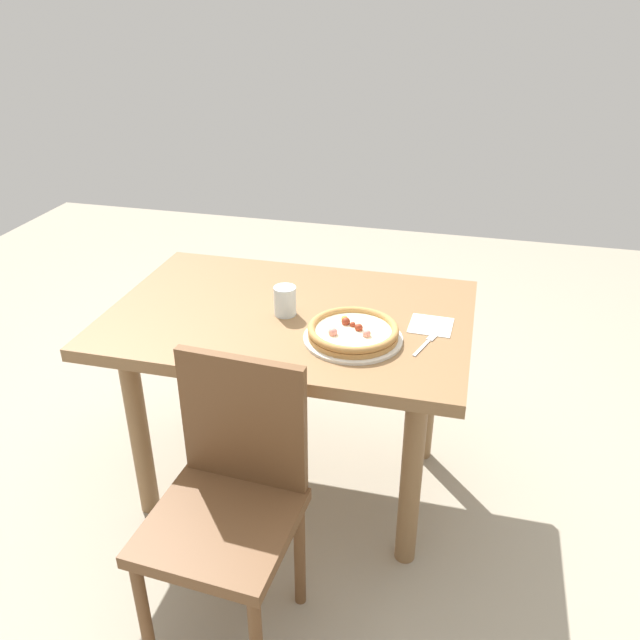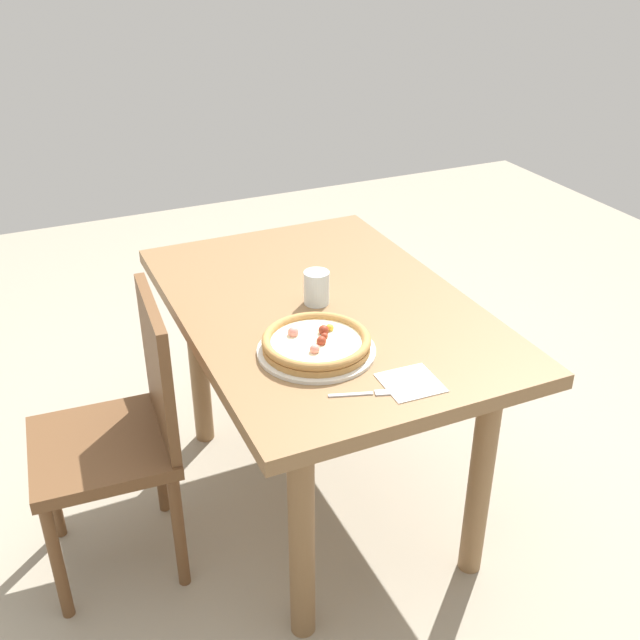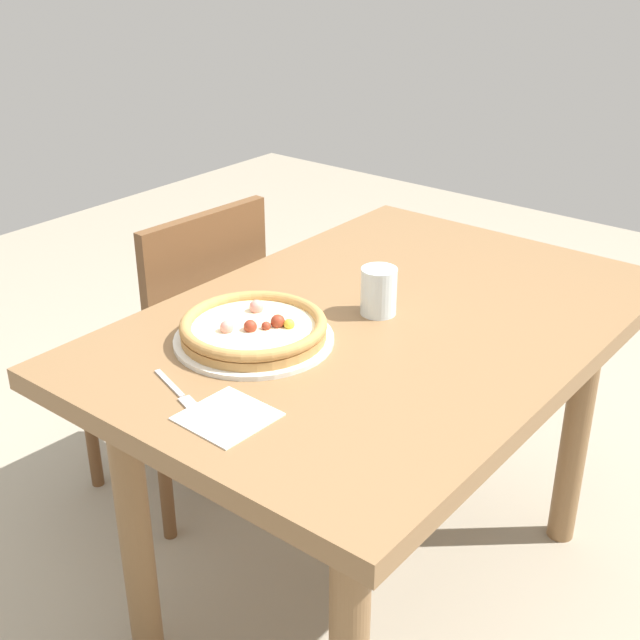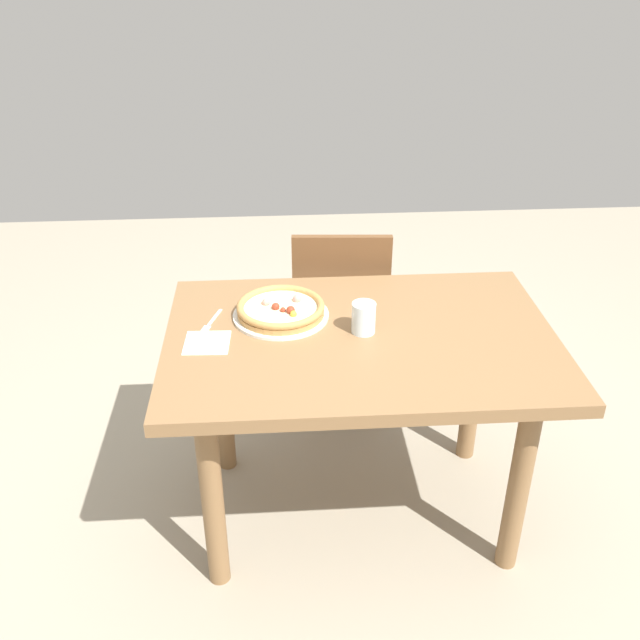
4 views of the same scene
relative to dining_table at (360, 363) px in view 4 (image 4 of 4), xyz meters
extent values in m
plane|color=#9E937F|center=(0.00, 0.00, -0.65)|extent=(6.00, 6.00, 0.00)
cube|color=olive|center=(0.00, 0.00, 0.09)|extent=(1.25, 0.84, 0.04)
cylinder|color=olive|center=(-0.48, -0.28, -0.29)|extent=(0.07, 0.07, 0.71)
cylinder|color=olive|center=(0.48, -0.28, -0.29)|extent=(0.07, 0.07, 0.71)
cylinder|color=olive|center=(-0.48, 0.28, -0.29)|extent=(0.07, 0.07, 0.71)
cylinder|color=olive|center=(0.48, 0.28, -0.29)|extent=(0.07, 0.07, 0.71)
cylinder|color=brown|center=(0.16, -0.88, -0.44)|extent=(0.04, 0.04, 0.42)
cylinder|color=brown|center=(-0.18, -0.86, -0.44)|extent=(0.04, 0.04, 0.42)
cylinder|color=brown|center=(0.18, -0.54, -0.44)|extent=(0.04, 0.04, 0.42)
cylinder|color=brown|center=(-0.16, -0.52, -0.44)|extent=(0.04, 0.04, 0.42)
cube|color=brown|center=(0.00, -0.70, -0.21)|extent=(0.43, 0.43, 0.04)
cube|color=brown|center=(0.01, -0.52, 0.02)|extent=(0.38, 0.06, 0.42)
cylinder|color=silver|center=(0.25, -0.14, 0.11)|extent=(0.32, 0.32, 0.01)
cylinder|color=#B78447|center=(0.25, -0.14, 0.13)|extent=(0.29, 0.29, 0.02)
cylinder|color=beige|center=(0.25, -0.14, 0.14)|extent=(0.25, 0.25, 0.01)
torus|color=#B78447|center=(0.25, -0.14, 0.15)|extent=(0.29, 0.29, 0.02)
sphere|color=maroon|center=(0.24, -0.11, 0.15)|extent=(0.02, 0.02, 0.02)
sphere|color=#E58C7F|center=(0.30, -0.16, 0.15)|extent=(0.03, 0.03, 0.03)
sphere|color=gold|center=(0.21, -0.08, 0.15)|extent=(0.02, 0.02, 0.02)
sphere|color=maroon|center=(0.22, -0.10, 0.15)|extent=(0.03, 0.03, 0.03)
sphere|color=#E58C7F|center=(0.20, -0.18, 0.15)|extent=(0.03, 0.03, 0.03)
sphere|color=maroon|center=(0.27, -0.13, 0.15)|extent=(0.03, 0.03, 0.03)
cube|color=silver|center=(0.47, -0.14, 0.11)|extent=(0.04, 0.11, 0.00)
cube|color=silver|center=(0.50, -0.06, 0.11)|extent=(0.04, 0.05, 0.00)
cylinder|color=silver|center=(-0.01, -0.02, 0.16)|extent=(0.08, 0.08, 0.10)
cube|color=white|center=(0.49, 0.02, 0.11)|extent=(0.15, 0.15, 0.00)
camera|label=1|loc=(0.59, -1.91, 1.14)|focal=36.35mm
camera|label=2|loc=(1.82, -0.83, 1.15)|focal=42.00mm
camera|label=3|loc=(1.33, 0.89, 0.88)|focal=47.21mm
camera|label=4|loc=(0.26, 1.92, 1.26)|focal=39.61mm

